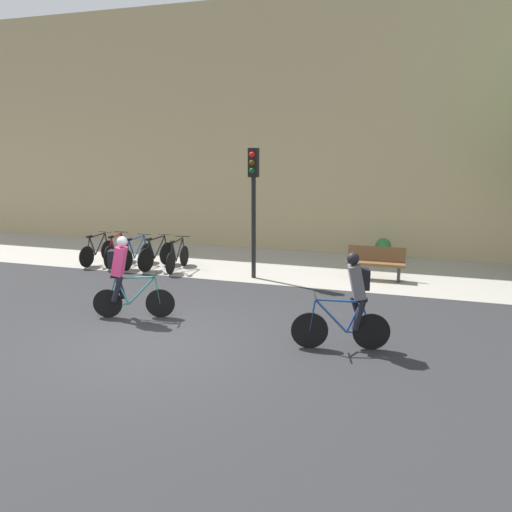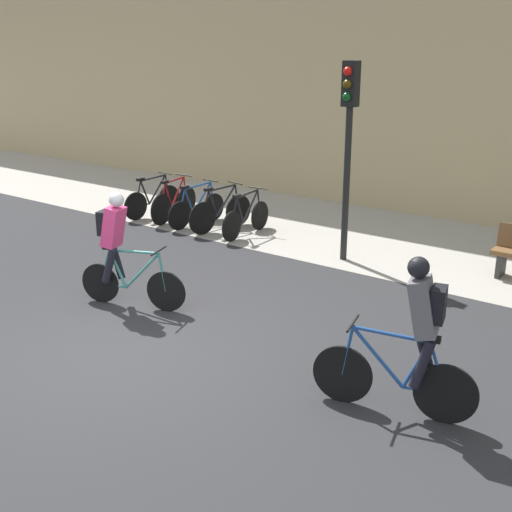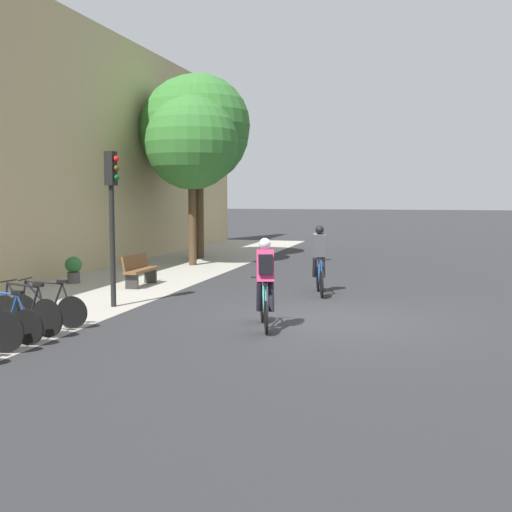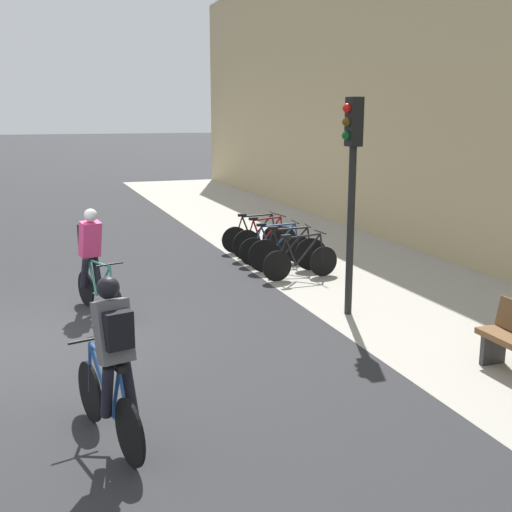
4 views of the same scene
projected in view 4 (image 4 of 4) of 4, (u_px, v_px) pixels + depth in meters
ground at (28, 343)px, 9.36m from camera, size 200.00×200.00×0.00m
kerb_strip at (424, 299)px, 11.57m from camera, size 44.00×4.50×0.01m
cyclist_pink at (93, 256)px, 10.68m from camera, size 1.66×0.66×1.75m
cyclist_grey at (112, 359)px, 6.21m from camera, size 1.72×0.60×1.77m
parked_bike_0 at (255, 236)px, 15.42m from camera, size 0.46×1.65×0.96m
parked_bike_1 at (265, 240)px, 14.78m from camera, size 0.46×1.66×0.98m
parked_bike_2 at (276, 247)px, 14.16m from camera, size 0.46×1.68×0.95m
parked_bike_3 at (288, 252)px, 13.53m from camera, size 0.46×1.68×0.98m
parked_bike_4 at (300, 260)px, 12.90m from camera, size 0.46×1.67×0.95m
traffic_light_pole at (352, 167)px, 10.18m from camera, size 0.26×0.30×3.53m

